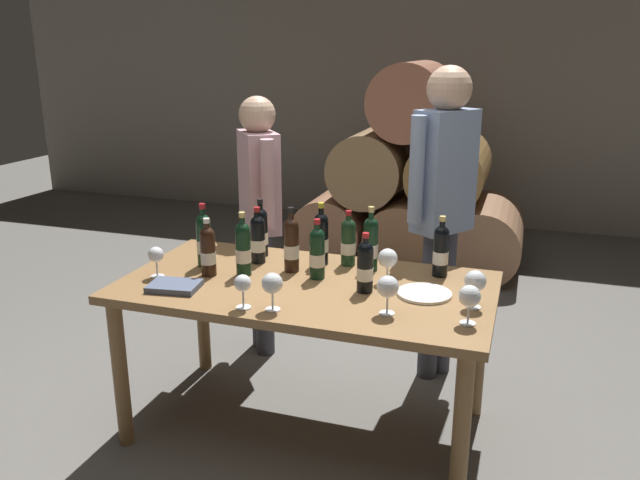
# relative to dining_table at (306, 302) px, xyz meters

# --- Properties ---
(ground_plane) EXTENTS (14.00, 14.00, 0.00)m
(ground_plane) POSITION_rel_dining_table_xyz_m (0.00, 0.00, -0.67)
(ground_plane) COLOR #66635E
(cellar_back_wall) EXTENTS (10.00, 0.24, 2.80)m
(cellar_back_wall) POSITION_rel_dining_table_xyz_m (0.00, 4.20, 0.73)
(cellar_back_wall) COLOR gray
(cellar_back_wall) RESTS_ON ground_plane
(barrel_stack) EXTENTS (1.86, 0.90, 1.69)m
(barrel_stack) POSITION_rel_dining_table_xyz_m (0.00, 2.60, -0.01)
(barrel_stack) COLOR #946345
(barrel_stack) RESTS_ON ground_plane
(dining_table) EXTENTS (1.70, 0.90, 0.76)m
(dining_table) POSITION_rel_dining_table_xyz_m (0.00, 0.00, 0.00)
(dining_table) COLOR olive
(dining_table) RESTS_ON ground_plane
(wine_bottle_0) EXTENTS (0.07, 0.07, 0.31)m
(wine_bottle_0) POSITION_rel_dining_table_xyz_m (-0.32, 0.01, 0.22)
(wine_bottle_0) COLOR black
(wine_bottle_0) RESTS_ON dining_table
(wine_bottle_1) EXTENTS (0.07, 0.07, 0.32)m
(wine_bottle_1) POSITION_rel_dining_table_xyz_m (-0.56, 0.07, 0.23)
(wine_bottle_1) COLOR black
(wine_bottle_1) RESTS_ON dining_table
(wine_bottle_2) EXTENTS (0.07, 0.07, 0.31)m
(wine_bottle_2) POSITION_rel_dining_table_xyz_m (-0.02, 0.28, 0.23)
(wine_bottle_2) COLOR black
(wine_bottle_2) RESTS_ON dining_table
(wine_bottle_3) EXTENTS (0.07, 0.07, 0.28)m
(wine_bottle_3) POSITION_rel_dining_table_xyz_m (0.11, 0.31, 0.21)
(wine_bottle_3) COLOR #19381E
(wine_bottle_3) RESTS_ON dining_table
(wine_bottle_4) EXTENTS (0.07, 0.07, 0.28)m
(wine_bottle_4) POSITION_rel_dining_table_xyz_m (-0.48, -0.04, 0.21)
(wine_bottle_4) COLOR black
(wine_bottle_4) RESTS_ON dining_table
(wine_bottle_5) EXTENTS (0.07, 0.07, 0.32)m
(wine_bottle_5) POSITION_rel_dining_table_xyz_m (-0.12, 0.14, 0.23)
(wine_bottle_5) COLOR black
(wine_bottle_5) RESTS_ON dining_table
(wine_bottle_6) EXTENTS (0.07, 0.07, 0.27)m
(wine_bottle_6) POSITION_rel_dining_table_xyz_m (0.28, -0.01, 0.21)
(wine_bottle_6) COLOR black
(wine_bottle_6) RESTS_ON dining_table
(wine_bottle_7) EXTENTS (0.07, 0.07, 0.32)m
(wine_bottle_7) POSITION_rel_dining_table_xyz_m (0.23, 0.27, 0.23)
(wine_bottle_7) COLOR black
(wine_bottle_7) RESTS_ON dining_table
(wine_bottle_8) EXTENTS (0.07, 0.07, 0.29)m
(wine_bottle_8) POSITION_rel_dining_table_xyz_m (0.03, 0.08, 0.22)
(wine_bottle_8) COLOR black
(wine_bottle_8) RESTS_ON dining_table
(wine_bottle_9) EXTENTS (0.07, 0.07, 0.29)m
(wine_bottle_9) POSITION_rel_dining_table_xyz_m (0.57, 0.30, 0.22)
(wine_bottle_9) COLOR black
(wine_bottle_9) RESTS_ON dining_table
(wine_bottle_10) EXTENTS (0.07, 0.07, 0.30)m
(wine_bottle_10) POSITION_rel_dining_table_xyz_m (-0.36, 0.31, 0.22)
(wine_bottle_10) COLOR black
(wine_bottle_10) RESTS_ON dining_table
(wine_bottle_11) EXTENTS (0.07, 0.07, 0.29)m
(wine_bottle_11) POSITION_rel_dining_table_xyz_m (-0.33, 0.20, 0.22)
(wine_bottle_11) COLOR black
(wine_bottle_11) RESTS_ON dining_table
(wine_glass_0) EXTENTS (0.09, 0.09, 0.16)m
(wine_glass_0) POSITION_rel_dining_table_xyz_m (0.43, -0.23, 0.21)
(wine_glass_0) COLOR white
(wine_glass_0) RESTS_ON dining_table
(wine_glass_1) EXTENTS (0.09, 0.09, 0.16)m
(wine_glass_1) POSITION_rel_dining_table_xyz_m (0.76, -0.05, 0.21)
(wine_glass_1) COLOR white
(wine_glass_1) RESTS_ON dining_table
(wine_glass_2) EXTENTS (0.07, 0.07, 0.15)m
(wine_glass_2) POSITION_rel_dining_table_xyz_m (-0.15, -0.35, 0.20)
(wine_glass_2) COLOR white
(wine_glass_2) RESTS_ON dining_table
(wine_glass_3) EXTENTS (0.07, 0.07, 0.15)m
(wine_glass_3) POSITION_rel_dining_table_xyz_m (-0.70, -0.14, 0.20)
(wine_glass_3) COLOR white
(wine_glass_3) RESTS_ON dining_table
(wine_glass_4) EXTENTS (0.09, 0.09, 0.16)m
(wine_glass_4) POSITION_rel_dining_table_xyz_m (-0.03, -0.34, 0.20)
(wine_glass_4) COLOR white
(wine_glass_4) RESTS_ON dining_table
(wine_glass_5) EXTENTS (0.09, 0.09, 0.16)m
(wine_glass_5) POSITION_rel_dining_table_xyz_m (0.75, -0.22, 0.20)
(wine_glass_5) COLOR white
(wine_glass_5) RESTS_ON dining_table
(wine_glass_6) EXTENTS (0.09, 0.09, 0.16)m
(wine_glass_6) POSITION_rel_dining_table_xyz_m (0.35, 0.13, 0.21)
(wine_glass_6) COLOR white
(wine_glass_6) RESTS_ON dining_table
(tasting_notebook) EXTENTS (0.24, 0.19, 0.03)m
(tasting_notebook) POSITION_rel_dining_table_xyz_m (-0.54, -0.26, 0.11)
(tasting_notebook) COLOR #4C5670
(tasting_notebook) RESTS_ON dining_table
(serving_plate) EXTENTS (0.24, 0.24, 0.01)m
(serving_plate) POSITION_rel_dining_table_xyz_m (0.54, 0.03, 0.10)
(serving_plate) COLOR white
(serving_plate) RESTS_ON dining_table
(sommelier_presenting) EXTENTS (0.33, 0.42, 1.72)m
(sommelier_presenting) POSITION_rel_dining_table_xyz_m (0.51, 0.75, 0.37)
(sommelier_presenting) COLOR #383842
(sommelier_presenting) RESTS_ON ground_plane
(taster_seated_left) EXTENTS (0.34, 0.41, 1.54)m
(taster_seated_left) POSITION_rel_dining_table_xyz_m (-0.54, 0.72, 0.25)
(taster_seated_left) COLOR #383842
(taster_seated_left) RESTS_ON ground_plane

